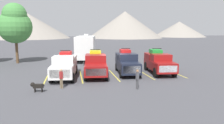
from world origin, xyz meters
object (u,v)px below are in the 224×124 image
object	(u,v)px
pickup_truck_c	(127,62)
person_a	(137,78)
pickup_truck_a	(65,65)
pickup_truck_d	(159,62)
dog	(36,86)
pickup_truck_b	(96,64)
camper_trailer_a	(86,47)
person_b	(61,77)

from	to	relation	value
pickup_truck_c	person_a	world-z (taller)	pickup_truck_c
pickup_truck_a	pickup_truck_c	bearing A→B (deg)	4.90
pickup_truck_d	dog	xyz separation A→B (m)	(-11.72, -4.69, -0.69)
pickup_truck_b	pickup_truck_d	bearing A→B (deg)	-1.23
pickup_truck_a	pickup_truck_b	distance (m)	3.04
pickup_truck_a	camper_trailer_a	bearing A→B (deg)	75.02
pickup_truck_c	camper_trailer_a	world-z (taller)	camper_trailer_a
person_a	camper_trailer_a	bearing A→B (deg)	100.17
pickup_truck_b	pickup_truck_a	bearing A→B (deg)	-174.87
pickup_truck_c	camper_trailer_a	bearing A→B (deg)	109.69
person_a	pickup_truck_c	bearing A→B (deg)	82.75
pickup_truck_c	pickup_truck_a	bearing A→B (deg)	-175.10
pickup_truck_c	pickup_truck_b	bearing A→B (deg)	-175.32
camper_trailer_a	dog	world-z (taller)	camper_trailer_a
pickup_truck_c	pickup_truck_d	bearing A→B (deg)	-7.02
pickup_truck_a	person_a	xyz separation A→B (m)	(5.63, -5.25, -0.29)
pickup_truck_a	pickup_truck_b	world-z (taller)	pickup_truck_b
pickup_truck_a	pickup_truck_c	xyz separation A→B (m)	(6.37, 0.55, -0.00)
pickup_truck_d	dog	distance (m)	12.64
pickup_truck_a	pickup_truck_b	size ratio (longest dim) A/B	0.97
pickup_truck_d	person_a	xyz separation A→B (m)	(-4.13, -5.38, -0.30)
camper_trailer_a	dog	xyz separation A→B (m)	(-4.77, -15.05, -1.56)
camper_trailer_a	person_a	size ratio (longest dim) A/B	5.18
pickup_truck_a	pickup_truck_b	bearing A→B (deg)	5.13
pickup_truck_d	camper_trailer_a	bearing A→B (deg)	123.85
pickup_truck_d	person_b	bearing A→B (deg)	-157.96
camper_trailer_a	person_a	distance (m)	16.04
pickup_truck_c	pickup_truck_d	distance (m)	3.42
person_a	dog	size ratio (longest dim) A/B	1.49
pickup_truck_a	person_a	world-z (taller)	pickup_truck_a
person_b	dog	size ratio (longest dim) A/B	1.51
pickup_truck_a	dog	size ratio (longest dim) A/B	5.57
dog	pickup_truck_c	bearing A→B (deg)	31.53
pickup_truck_b	camper_trailer_a	world-z (taller)	camper_trailer_a
pickup_truck_c	dog	distance (m)	9.79
pickup_truck_a	person_a	bearing A→B (deg)	-42.99
camper_trailer_a	dog	size ratio (longest dim) A/B	7.73
person_b	dog	world-z (taller)	person_b
pickup_truck_b	person_b	bearing A→B (deg)	-127.58
dog	pickup_truck_d	bearing A→B (deg)	21.81
pickup_truck_a	pickup_truck_c	world-z (taller)	pickup_truck_c
dog	pickup_truck_a	bearing A→B (deg)	66.77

